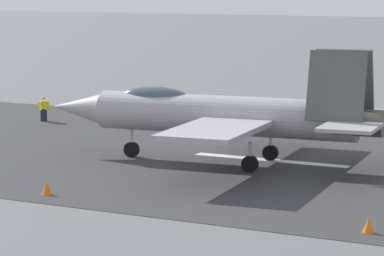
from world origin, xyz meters
TOP-DOWN VIEW (x-y plane):
  - ground_plane at (0.00, 0.00)m, footprint 400.00×400.00m
  - runway_strip at (-0.02, 0.00)m, footprint 240.00×26.00m
  - fighter_jet at (1.99, 1.78)m, footprint 17.52×14.60m
  - crew_person at (18.31, -6.18)m, footprint 0.48×0.60m
  - marker_cone_near at (-8.21, 11.54)m, footprint 0.44×0.44m
  - marker_cone_mid at (5.39, 11.54)m, footprint 0.44×0.44m

SIDE VIEW (x-z plane):
  - ground_plane at x=0.00m, z-range 0.00..0.00m
  - runway_strip at x=-0.02m, z-range 0.00..0.02m
  - marker_cone_near at x=-8.21m, z-range 0.00..0.55m
  - marker_cone_mid at x=5.39m, z-range 0.00..0.55m
  - crew_person at x=18.31m, z-range 0.00..1.56m
  - fighter_jet at x=1.99m, z-range -0.39..5.22m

